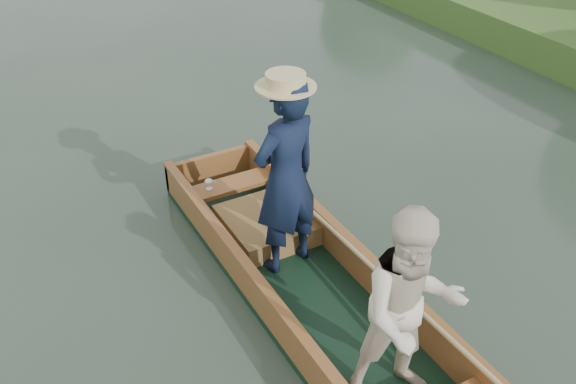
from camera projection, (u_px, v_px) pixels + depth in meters
ground at (320, 310)px, 5.85m from camera, size 120.00×120.00×0.00m
punt at (332, 261)px, 5.40m from camera, size 1.12×5.00×2.04m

